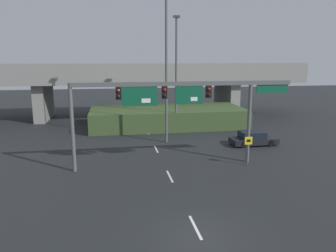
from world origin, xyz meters
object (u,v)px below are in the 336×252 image
at_px(speed_limit_sign, 248,146).
at_px(highway_light_pole_near, 176,72).
at_px(highway_light_pole_far, 166,49).
at_px(parked_sedan_near_right, 253,139).
at_px(signal_gantry, 177,98).

bearing_deg(speed_limit_sign, highway_light_pole_near, 104.37).
height_order(speed_limit_sign, highway_light_pole_far, highway_light_pole_far).
bearing_deg(highway_light_pole_far, speed_limit_sign, -58.88).
height_order(speed_limit_sign, highway_light_pole_near, highway_light_pole_near).
xyz_separation_m(highway_light_pole_far, parked_sedan_near_right, (8.09, -2.51, -8.48)).
bearing_deg(highway_light_pole_far, parked_sedan_near_right, -17.24).
bearing_deg(parked_sedan_near_right, highway_light_pole_far, 161.34).
relative_size(highway_light_pole_far, parked_sedan_near_right, 3.88).
relative_size(highway_light_pole_near, parked_sedan_near_right, 2.83).
xyz_separation_m(signal_gantry, highway_light_pole_near, (2.22, 11.66, 1.40)).
bearing_deg(signal_gantry, highway_light_pole_near, 79.23).
relative_size(signal_gantry, highway_light_pole_near, 1.33).
distance_m(signal_gantry, parked_sedan_near_right, 10.88).
relative_size(highway_light_pole_near, highway_light_pole_far, 0.73).
xyz_separation_m(speed_limit_sign, highway_light_pole_far, (-5.04, 8.34, 7.57)).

